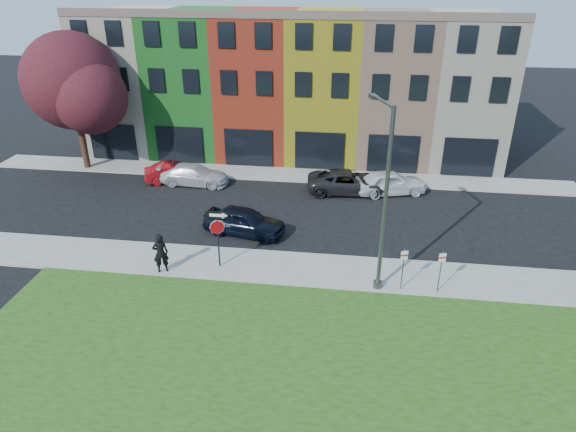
# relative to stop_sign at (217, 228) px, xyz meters

# --- Properties ---
(ground) EXTENTS (120.00, 120.00, 0.00)m
(ground) POSITION_rel_stop_sign_xyz_m (3.71, -2.71, -2.18)
(ground) COLOR black
(ground) RESTS_ON ground
(sidewalk_near) EXTENTS (40.00, 3.00, 0.12)m
(sidewalk_near) POSITION_rel_stop_sign_xyz_m (5.71, 0.29, -2.12)
(sidewalk_near) COLOR gray
(sidewalk_near) RESTS_ON ground
(sidewalk_far) EXTENTS (40.00, 2.40, 0.12)m
(sidewalk_far) POSITION_rel_stop_sign_xyz_m (0.71, 12.29, -2.12)
(sidewalk_far) COLOR gray
(sidewalk_far) RESTS_ON ground
(rowhouse_block) EXTENTS (30.00, 10.12, 10.00)m
(rowhouse_block) POSITION_rel_stop_sign_xyz_m (1.21, 18.47, 2.81)
(rowhouse_block) COLOR beige
(rowhouse_block) RESTS_ON ground
(stop_sign) EXTENTS (1.05, 0.11, 2.89)m
(stop_sign) POSITION_rel_stop_sign_xyz_m (0.00, 0.00, 0.00)
(stop_sign) COLOR black
(stop_sign) RESTS_ON sidewalk_near
(man) EXTENTS (1.07, 1.01, 1.96)m
(man) POSITION_rel_stop_sign_xyz_m (-2.55, -0.81, -1.08)
(man) COLOR black
(man) RESTS_ON sidewalk_near
(sedan_near) EXTENTS (3.48, 5.08, 1.49)m
(sedan_near) POSITION_rel_stop_sign_xyz_m (0.46, 3.57, -1.43)
(sedan_near) COLOR black
(sedan_near) RESTS_ON ground
(parked_car_red) EXTENTS (3.98, 4.79, 1.28)m
(parked_car_red) POSITION_rel_stop_sign_xyz_m (-5.71, 10.27, -1.54)
(parked_car_red) COLOR maroon
(parked_car_red) RESTS_ON ground
(parked_car_silver) EXTENTS (2.12, 4.64, 1.31)m
(parked_car_silver) POSITION_rel_stop_sign_xyz_m (-4.25, 9.95, -1.52)
(parked_car_silver) COLOR silver
(parked_car_silver) RESTS_ON ground
(parked_car_dark) EXTENTS (3.29, 5.54, 1.42)m
(parked_car_dark) POSITION_rel_stop_sign_xyz_m (5.81, 9.94, -1.47)
(parked_car_dark) COLOR black
(parked_car_dark) RESTS_ON ground
(parked_car_white) EXTENTS (4.16, 5.39, 1.51)m
(parked_car_white) POSITION_rel_stop_sign_xyz_m (8.47, 10.09, -1.42)
(parked_car_white) COLOR white
(parked_car_white) RESTS_ON ground
(street_lamp) EXTENTS (1.14, 2.47, 8.22)m
(street_lamp) POSITION_rel_stop_sign_xyz_m (7.38, -0.62, 2.08)
(street_lamp) COLOR #484B4D
(street_lamp) RESTS_ON sidewalk_near
(parking_sign_a) EXTENTS (0.31, 0.14, 2.04)m
(parking_sign_a) POSITION_rel_stop_sign_xyz_m (8.47, -0.82, -0.78)
(parking_sign_a) COLOR #484B4D
(parking_sign_a) RESTS_ON sidewalk_near
(parking_sign_b) EXTENTS (0.31, 0.12, 2.04)m
(parking_sign_b) POSITION_rel_stop_sign_xyz_m (10.06, -0.82, -0.77)
(parking_sign_b) COLOR #484B4D
(parking_sign_b) RESTS_ON sidewalk_near
(tree_purple) EXTENTS (7.66, 6.70, 9.23)m
(tree_purple) POSITION_rel_stop_sign_xyz_m (-12.55, 11.81, 3.82)
(tree_purple) COLOR black
(tree_purple) RESTS_ON sidewalk_far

